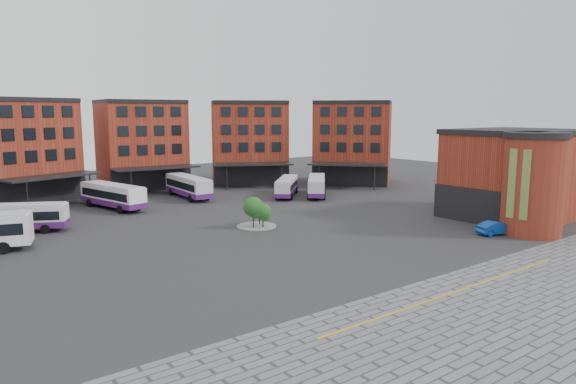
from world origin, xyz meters
TOP-DOWN VIEW (x-y plane):
  - ground at (0.00, 0.00)m, footprint 160.00×160.00m
  - paving_zone at (2.00, -22.00)m, footprint 50.00×22.00m
  - yellow_line at (2.00, -14.00)m, footprint 26.00×0.15m
  - main_building at (-4.77, 38.25)m, footprint 94.14×42.48m
  - east_building at (28.70, -3.06)m, footprint 17.40×15.40m
  - tree_island at (1.85, 11.50)m, footprint 4.40×4.40m
  - bus_b at (-20.06, 25.13)m, footprint 10.65×7.07m
  - bus_c at (-7.21, 32.41)m, footprint 5.31×11.85m
  - bus_d at (4.62, 34.44)m, footprint 3.30×11.61m
  - bus_e at (17.16, 26.80)m, footprint 8.56×8.70m
  - bus_f at (20.99, 24.32)m, footprint 8.64×9.49m
  - blue_car at (20.04, -6.03)m, footprint 4.58×2.83m

SIDE VIEW (x-z plane):
  - ground at x=0.00m, z-range 0.00..0.00m
  - paving_zone at x=2.00m, z-range 0.00..0.02m
  - yellow_line at x=2.00m, z-range 0.02..0.04m
  - blue_car at x=20.04m, z-range 0.00..1.42m
  - bus_e at x=17.16m, z-range 0.12..2.91m
  - bus_f at x=20.99m, z-range 0.12..3.07m
  - bus_b at x=-20.06m, z-range 0.13..3.14m
  - bus_d at x=4.62m, z-range 0.14..3.38m
  - bus_c at x=-7.21m, z-range 0.14..3.39m
  - tree_island at x=1.85m, z-range 0.07..3.59m
  - east_building at x=28.70m, z-range -0.01..10.59m
  - main_building at x=-4.77m, z-range -0.07..14.53m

